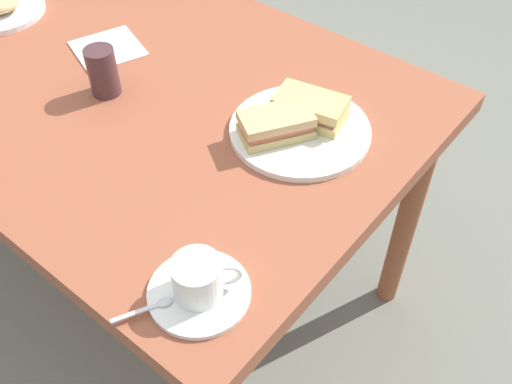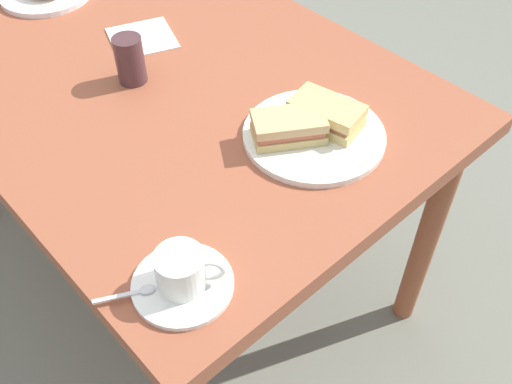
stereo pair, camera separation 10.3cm
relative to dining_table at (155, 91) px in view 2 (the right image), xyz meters
The scene contains 10 objects.
ground_plane 0.68m from the dining_table, ahead, with size 6.00×6.00×0.00m, color slate.
dining_table is the anchor object (origin of this frame).
sandwich_plate 0.46m from the dining_table, 11.30° to the left, with size 0.29×0.29×0.01m, color white.
sandwich_front 0.47m from the dining_table, 15.93° to the left, with size 0.16×0.11×0.05m.
sandwich_back 0.43m from the dining_table, ahead, with size 0.14×0.16×0.05m.
coffee_saucer 0.64m from the dining_table, 30.91° to the right, with size 0.16×0.16×0.01m, color white.
coffee_cup 0.65m from the dining_table, 30.74° to the right, with size 0.09×0.09×0.07m.
spoon 0.65m from the dining_table, 37.56° to the right, with size 0.06×0.09×0.01m.
napkin 0.14m from the dining_table, 155.74° to the left, with size 0.15×0.15×0.00m, color white.
drinking_glass 0.15m from the dining_table, 67.16° to the right, with size 0.06×0.06×0.11m, color #492D30.
Camera 2 is at (1.01, -0.60, 1.54)m, focal length 40.99 mm.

